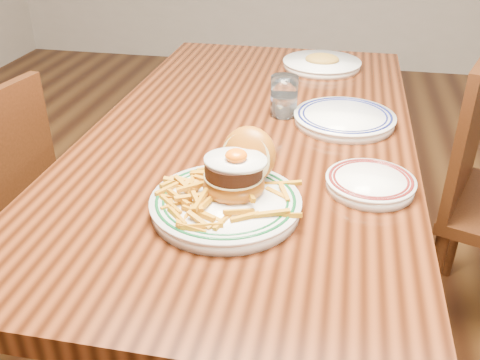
# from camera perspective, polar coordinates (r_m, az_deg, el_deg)

# --- Properties ---
(floor) EXTENTS (6.00, 6.00, 0.00)m
(floor) POSITION_cam_1_polar(r_m,az_deg,el_deg) (1.88, 0.97, -15.86)
(floor) COLOR black
(floor) RESTS_ON ground
(table) EXTENTS (0.85, 1.60, 0.75)m
(table) POSITION_cam_1_polar(r_m,az_deg,el_deg) (1.48, 1.18, 2.38)
(table) COLOR black
(table) RESTS_ON floor
(main_plate) EXTENTS (0.31, 0.32, 0.15)m
(main_plate) POSITION_cam_1_polar(r_m,az_deg,el_deg) (1.08, -1.11, -1.10)
(main_plate) COLOR white
(main_plate) RESTS_ON table
(side_plate) EXTENTS (0.19, 0.19, 0.03)m
(side_plate) POSITION_cam_1_polar(r_m,az_deg,el_deg) (1.19, 13.73, -0.24)
(side_plate) COLOR white
(side_plate) RESTS_ON table
(rear_plate) EXTENTS (0.28, 0.28, 0.03)m
(rear_plate) POSITION_cam_1_polar(r_m,az_deg,el_deg) (1.50, 11.08, 6.52)
(rear_plate) COLOR white
(rear_plate) RESTS_ON table
(water_glass) EXTENTS (0.08, 0.08, 0.11)m
(water_glass) POSITION_cam_1_polar(r_m,az_deg,el_deg) (1.52, 4.71, 8.66)
(water_glass) COLOR white
(water_glass) RESTS_ON table
(far_plate) EXTENTS (0.28, 0.28, 0.05)m
(far_plate) POSITION_cam_1_polar(r_m,az_deg,el_deg) (1.96, 8.73, 12.21)
(far_plate) COLOR white
(far_plate) RESTS_ON table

